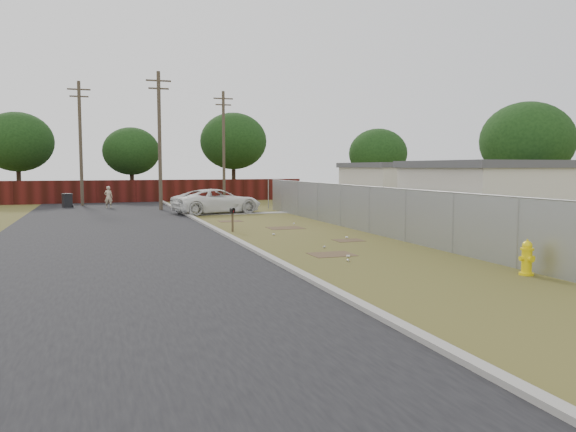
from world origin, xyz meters
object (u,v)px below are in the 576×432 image
object	(u,v)px
fire_hydrant	(527,258)
pedestrian	(108,197)
mailbox	(232,213)
pickup_truck	(217,201)
trash_bin	(67,200)

from	to	relation	value
fire_hydrant	pedestrian	bearing A→B (deg)	109.05
mailbox	pickup_truck	distance (m)	9.86
pickup_truck	trash_bin	bearing A→B (deg)	33.51
pedestrian	trash_bin	xyz separation A→B (m)	(-2.73, 1.56, -0.26)
pedestrian	pickup_truck	bearing A→B (deg)	144.13
fire_hydrant	trash_bin	xyz separation A→B (m)	(-12.64, 30.27, 0.06)
mailbox	trash_bin	size ratio (longest dim) A/B	1.08
mailbox	pedestrian	world-z (taller)	pedestrian
mailbox	pedestrian	bearing A→B (deg)	106.43
pickup_truck	pedestrian	bearing A→B (deg)	29.06
fire_hydrant	pedestrian	xyz separation A→B (m)	(-9.91, 28.71, 0.32)
pickup_truck	trash_bin	distance (m)	12.19
trash_bin	mailbox	bearing A→B (deg)	-67.20
fire_hydrant	trash_bin	world-z (taller)	trash_bin
mailbox	pedestrian	size ratio (longest dim) A/B	0.69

